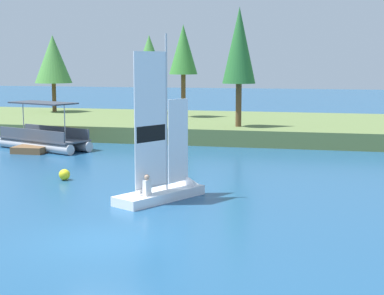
% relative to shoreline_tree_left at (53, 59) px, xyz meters
% --- Properties ---
extents(ground_plane, '(200.00, 200.00, 0.00)m').
position_rel_shoreline_tree_left_xyz_m(ground_plane, '(16.05, -30.40, -5.36)').
color(ground_plane, navy).
extents(shore_bank, '(80.00, 14.06, 1.04)m').
position_rel_shoreline_tree_left_xyz_m(shore_bank, '(16.05, -3.08, -4.84)').
color(shore_bank, '#5B703D').
rests_on(shore_bank, ground).
extents(shoreline_tree_left, '(3.04, 3.04, 6.30)m').
position_rel_shoreline_tree_left_xyz_m(shoreline_tree_left, '(0.00, 0.00, 0.00)').
color(shoreline_tree_left, brown).
rests_on(shoreline_tree_left, shore_bank).
extents(shoreline_tree_midleft, '(2.23, 2.23, 6.23)m').
position_rel_shoreline_tree_left_xyz_m(shoreline_tree_midleft, '(8.07, 0.59, 0.34)').
color(shoreline_tree_midleft, brown).
rests_on(shoreline_tree_midleft, shore_bank).
extents(shoreline_tree_centre, '(2.12, 2.12, 6.87)m').
position_rel_shoreline_tree_left_xyz_m(shoreline_tree_centre, '(11.52, -1.98, 0.64)').
color(shoreline_tree_centre, brown).
rests_on(shoreline_tree_centre, shore_bank).
extents(shoreline_tree_midright, '(2.11, 2.11, 7.58)m').
position_rel_shoreline_tree_left_xyz_m(shoreline_tree_midright, '(16.63, -7.84, 0.79)').
color(shoreline_tree_midright, brown).
rests_on(shoreline_tree_midright, shore_bank).
extents(wooden_dock, '(1.85, 6.13, 0.39)m').
position_rel_shoreline_tree_left_xyz_m(wooden_dock, '(5.72, -12.67, -5.17)').
color(wooden_dock, brown).
rests_on(wooden_dock, ground).
extents(sailboat, '(3.08, 4.36, 6.63)m').
position_rel_shoreline_tree_left_xyz_m(sailboat, '(16.57, -24.25, -4.83)').
color(sailboat, white).
rests_on(sailboat, ground).
extents(pontoon_boat, '(6.37, 4.19, 2.82)m').
position_rel_shoreline_tree_left_xyz_m(pontoon_boat, '(5.85, -13.58, -4.71)').
color(pontoon_boat, '#B2B2B7').
rests_on(pontoon_boat, ground).
extents(channel_buoy, '(0.49, 0.49, 0.49)m').
position_rel_shoreline_tree_left_xyz_m(channel_buoy, '(11.07, -22.05, -5.11)').
color(channel_buoy, yellow).
rests_on(channel_buoy, ground).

